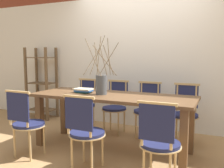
{
  "coord_description": "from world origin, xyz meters",
  "views": [
    {
      "loc": [
        1.41,
        -3.08,
        1.33
      ],
      "look_at": [
        0.0,
        0.0,
        0.92
      ],
      "focal_mm": 40.0,
      "sensor_mm": 36.0,
      "label": 1
    }
  ],
  "objects_px": {
    "chair_near_center": "(159,140)",
    "chair_far_center": "(147,108)",
    "vase_centerpiece": "(101,83)",
    "dining_table": "(112,103)",
    "shelving_rack": "(42,83)",
    "book_stack": "(83,90)"
  },
  "relations": [
    {
      "from": "dining_table",
      "to": "chair_near_center",
      "type": "height_order",
      "value": "chair_near_center"
    },
    {
      "from": "dining_table",
      "to": "chair_far_center",
      "type": "xyz_separation_m",
      "value": [
        0.3,
        0.71,
        -0.18
      ]
    },
    {
      "from": "vase_centerpiece",
      "to": "shelving_rack",
      "type": "height_order",
      "value": "vase_centerpiece"
    },
    {
      "from": "shelving_rack",
      "to": "vase_centerpiece",
      "type": "bearing_deg",
      "value": -28.01
    },
    {
      "from": "chair_near_center",
      "to": "book_stack",
      "type": "height_order",
      "value": "chair_near_center"
    },
    {
      "from": "dining_table",
      "to": "chair_far_center",
      "type": "relative_size",
      "value": 2.54
    },
    {
      "from": "vase_centerpiece",
      "to": "dining_table",
      "type": "bearing_deg",
      "value": 10.8
    },
    {
      "from": "chair_far_center",
      "to": "shelving_rack",
      "type": "relative_size",
      "value": 0.61
    },
    {
      "from": "chair_near_center",
      "to": "chair_far_center",
      "type": "xyz_separation_m",
      "value": [
        -0.54,
        1.42,
        0.0
      ]
    },
    {
      "from": "book_stack",
      "to": "dining_table",
      "type": "bearing_deg",
      "value": -1.27
    },
    {
      "from": "book_stack",
      "to": "shelving_rack",
      "type": "relative_size",
      "value": 0.19
    },
    {
      "from": "dining_table",
      "to": "chair_far_center",
      "type": "distance_m",
      "value": 0.79
    },
    {
      "from": "chair_near_center",
      "to": "vase_centerpiece",
      "type": "height_order",
      "value": "vase_centerpiece"
    },
    {
      "from": "chair_far_center",
      "to": "vase_centerpiece",
      "type": "bearing_deg",
      "value": 58.9
    },
    {
      "from": "book_stack",
      "to": "shelving_rack",
      "type": "distance_m",
      "value": 1.88
    },
    {
      "from": "book_stack",
      "to": "chair_far_center",
      "type": "bearing_deg",
      "value": 42.78
    },
    {
      "from": "shelving_rack",
      "to": "chair_far_center",
      "type": "bearing_deg",
      "value": -6.7
    },
    {
      "from": "chair_near_center",
      "to": "shelving_rack",
      "type": "xyz_separation_m",
      "value": [
        -2.9,
        1.7,
        0.25
      ]
    },
    {
      "from": "vase_centerpiece",
      "to": "shelving_rack",
      "type": "relative_size",
      "value": 0.56
    },
    {
      "from": "book_stack",
      "to": "shelving_rack",
      "type": "bearing_deg",
      "value": 148.56
    },
    {
      "from": "dining_table",
      "to": "vase_centerpiece",
      "type": "relative_size",
      "value": 2.74
    },
    {
      "from": "chair_far_center",
      "to": "vase_centerpiece",
      "type": "xyz_separation_m",
      "value": [
        -0.45,
        -0.74,
        0.45
      ]
    }
  ]
}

